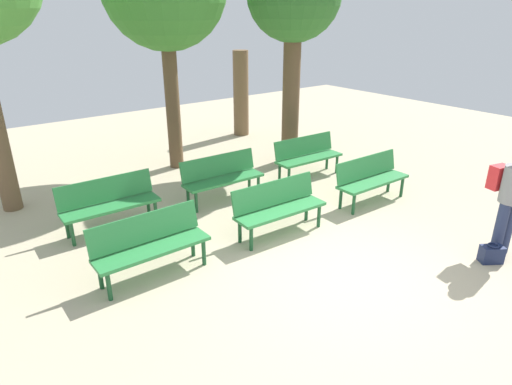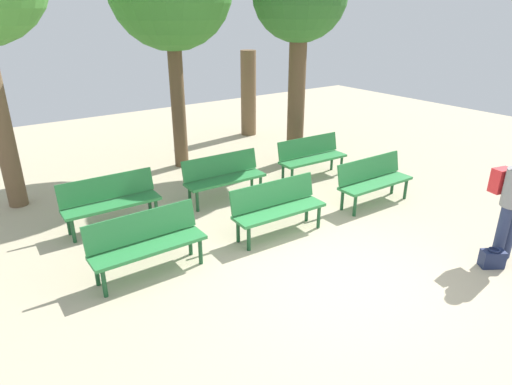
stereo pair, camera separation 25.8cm
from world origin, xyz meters
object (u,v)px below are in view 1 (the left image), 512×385
bench_r1_c0 (109,201)px  visitor_with_backpack (509,196)px  bench_r0_c1 (278,205)px  bench_r1_c2 (307,154)px  bench_r0_c0 (150,242)px  handbag (492,254)px  bench_r0_c2 (371,177)px  tree_1 (241,94)px  bench_r1_c1 (222,175)px

bench_r1_c0 → visitor_with_backpack: 6.22m
bench_r1_c0 → bench_r0_c1: bearing=-39.1°
bench_r1_c2 → visitor_with_backpack: 4.24m
bench_r0_c0 → handbag: bearing=-33.7°
bench_r0_c2 → tree_1: bearing=81.4°
bench_r0_c1 → handbag: 3.26m
bench_r1_c1 → bench_r1_c2: bearing=0.9°
bench_r0_c1 → bench_r1_c2: bearing=39.1°
bench_r1_c0 → bench_r1_c1: (2.17, -0.11, 0.00)m
bench_r0_c1 → bench_r1_c2: 2.82m
bench_r1_c0 → handbag: 6.03m
bench_r1_c0 → bench_r0_c2: bearing=-22.0°
visitor_with_backpack → bench_r1_c2: bearing=-76.7°
bench_r1_c1 → handbag: (1.86, -4.35, -0.37)m
bench_r0_c2 → handbag: (-0.35, -2.55, -0.37)m
bench_r0_c1 → bench_r1_c0: 2.82m
bench_r0_c1 → bench_r1_c1: 1.72m
bench_r0_c0 → bench_r0_c1: same height
bench_r0_c1 → visitor_with_backpack: bearing=-45.8°
bench_r0_c0 → bench_r1_c2: size_ratio=0.99×
bench_r0_c0 → bench_r0_c2: (4.44, -0.20, 0.00)m
bench_r1_c0 → bench_r1_c2: size_ratio=1.00×
bench_r0_c0 → bench_r1_c0: same height
bench_r1_c1 → tree_1: size_ratio=0.67×
bench_r0_c2 → visitor_with_backpack: (0.02, -2.46, 0.43)m
tree_1 → bench_r0_c1: bearing=-120.3°
bench_r1_c1 → bench_r0_c0: bearing=-142.4°
bench_r1_c2 → visitor_with_backpack: bearing=-87.5°
bench_r0_c1 → tree_1: (3.18, 5.45, 0.70)m
bench_r1_c1 → handbag: bearing=-64.9°
bench_r0_c1 → bench_r1_c1: (0.03, 1.72, 0.00)m
bench_r0_c0 → visitor_with_backpack: visitor_with_backpack is taller
bench_r0_c1 → bench_r1_c0: same height
bench_r1_c0 → handbag: (4.03, -4.47, -0.37)m
bench_r1_c0 → bench_r1_c2: (4.40, -0.15, 0.00)m
bench_r0_c0 → visitor_with_backpack: size_ratio=0.97×
bench_r1_c1 → visitor_with_backpack: size_ratio=0.98×
bench_r0_c1 → tree_1: size_ratio=0.67×
bench_r1_c0 → visitor_with_backpack: (4.40, -4.38, 0.43)m
bench_r1_c2 → tree_1: tree_1 is taller
visitor_with_backpack → bench_r0_c0: bearing=-17.6°
visitor_with_backpack → handbag: size_ratio=4.50×
bench_r0_c0 → bench_r0_c2: size_ratio=1.00×
bench_r1_c0 → bench_r1_c1: 2.17m
bench_r0_c1 → visitor_with_backpack: visitor_with_backpack is taller
bench_r0_c1 → bench_r1_c2: size_ratio=1.00×
bench_r0_c0 → bench_r1_c1: same height
tree_1 → bench_r1_c2: bearing=-103.8°
bench_r0_c2 → bench_r1_c1: size_ratio=1.00×
bench_r0_c2 → visitor_with_backpack: bearing=-88.4°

